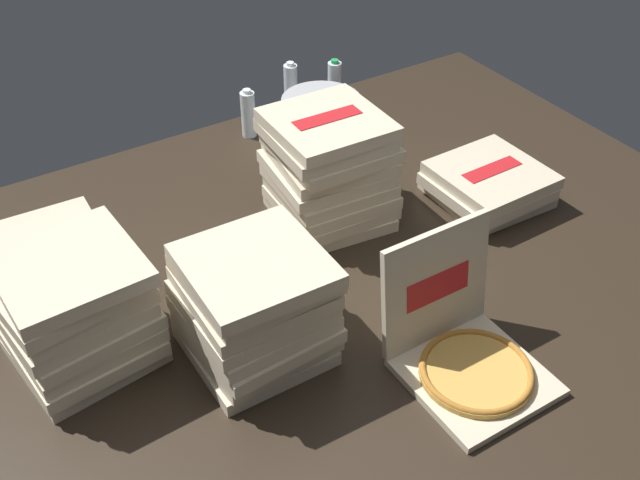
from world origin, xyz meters
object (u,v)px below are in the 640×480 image
(open_pizza_box, at_px, (464,349))
(pizza_stack_right_mid, at_px, (75,310))
(pizza_stack_right_far, at_px, (50,257))
(pizza_stack_center_near, at_px, (329,169))
(water_bottle_0, at_px, (291,86))
(ice_bucket, at_px, (321,116))
(water_bottle_3, at_px, (277,133))
(water_bottle_2, at_px, (334,83))
(pizza_stack_center_far, at_px, (255,306))
(water_bottle_1, at_px, (248,114))
(pizza_stack_right_near, at_px, (488,184))

(open_pizza_box, xyz_separation_m, pizza_stack_right_mid, (-0.93, 0.64, 0.10))
(pizza_stack_right_mid, bearing_deg, pizza_stack_right_far, 85.87)
(pizza_stack_center_near, relative_size, water_bottle_0, 2.03)
(ice_bucket, distance_m, water_bottle_3, 0.25)
(pizza_stack_center_near, bearing_deg, water_bottle_2, 55.64)
(water_bottle_3, bearing_deg, ice_bucket, 11.24)
(pizza_stack_center_near, height_order, water_bottle_2, pizza_stack_center_near)
(water_bottle_3, bearing_deg, pizza_stack_right_far, -165.98)
(pizza_stack_right_mid, height_order, water_bottle_3, pizza_stack_right_mid)
(water_bottle_0, bearing_deg, pizza_stack_right_mid, -142.46)
(pizza_stack_center_far, height_order, water_bottle_1, pizza_stack_center_far)
(pizza_stack_center_far, height_order, water_bottle_3, pizza_stack_center_far)
(pizza_stack_right_near, bearing_deg, water_bottle_3, 126.24)
(pizza_stack_center_far, bearing_deg, water_bottle_0, 55.79)
(pizza_stack_right_mid, bearing_deg, water_bottle_0, 37.54)
(water_bottle_1, bearing_deg, ice_bucket, -28.93)
(pizza_stack_center_far, distance_m, water_bottle_0, 1.53)
(ice_bucket, bearing_deg, pizza_stack_right_near, -70.24)
(water_bottle_3, bearing_deg, water_bottle_0, 51.65)
(pizza_stack_center_far, bearing_deg, water_bottle_1, 63.16)
(pizza_stack_center_far, distance_m, water_bottle_3, 1.12)
(pizza_stack_center_near, distance_m, water_bottle_3, 0.49)
(pizza_stack_center_far, height_order, pizza_stack_center_near, pizza_stack_center_near)
(open_pizza_box, xyz_separation_m, water_bottle_1, (0.10, 1.52, 0.03))
(water_bottle_1, bearing_deg, pizza_stack_center_far, -116.84)
(pizza_stack_center_far, distance_m, pizza_stack_right_near, 1.15)
(pizza_stack_right_mid, bearing_deg, open_pizza_box, -34.80)
(pizza_stack_right_near, bearing_deg, pizza_stack_right_far, 163.56)
(water_bottle_1, bearing_deg, water_bottle_2, 5.33)
(pizza_stack_right_mid, relative_size, pizza_stack_right_far, 1.10)
(open_pizza_box, xyz_separation_m, pizza_stack_right_far, (-0.90, 1.07, -0.01))
(pizza_stack_right_mid, bearing_deg, water_bottle_1, 40.63)
(open_pizza_box, bearing_deg, pizza_stack_right_mid, 145.20)
(water_bottle_2, bearing_deg, water_bottle_3, -151.03)
(pizza_stack_right_near, distance_m, water_bottle_1, 1.06)
(open_pizza_box, relative_size, ice_bucket, 1.27)
(pizza_stack_right_mid, distance_m, pizza_stack_center_far, 0.52)
(pizza_stack_right_mid, distance_m, water_bottle_1, 1.35)
(pizza_stack_right_far, xyz_separation_m, water_bottle_0, (1.28, 0.58, 0.04))
(pizza_stack_right_mid, height_order, pizza_stack_right_far, pizza_stack_right_mid)
(pizza_stack_right_near, xyz_separation_m, water_bottle_1, (-0.55, 0.91, 0.04))
(pizza_stack_right_far, bearing_deg, ice_bucket, 13.48)
(open_pizza_box, xyz_separation_m, water_bottle_2, (0.56, 1.57, 0.03))
(pizza_stack_right_mid, height_order, pizza_stack_right_near, pizza_stack_right_mid)
(pizza_stack_center_far, bearing_deg, pizza_stack_right_near, 11.59)
(water_bottle_2, bearing_deg, pizza_stack_center_near, -124.36)
(pizza_stack_right_mid, xyz_separation_m, water_bottle_2, (1.49, 0.92, -0.08))
(open_pizza_box, height_order, ice_bucket, open_pizza_box)
(open_pizza_box, relative_size, water_bottle_3, 1.98)
(open_pizza_box, xyz_separation_m, pizza_stack_center_far, (-0.48, 0.39, 0.10))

